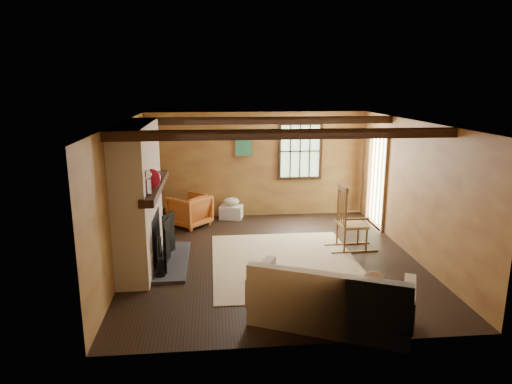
{
  "coord_description": "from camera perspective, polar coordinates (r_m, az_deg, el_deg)",
  "views": [
    {
      "loc": [
        -1.03,
        -7.51,
        3.03
      ],
      "look_at": [
        -0.25,
        0.4,
        1.12
      ],
      "focal_mm": 32.0,
      "sensor_mm": 36.0,
      "label": 1
    }
  ],
  "objects": [
    {
      "name": "fireplace",
      "position": [
        7.84,
        -14.24,
        -1.16
      ],
      "size": [
        1.02,
        2.3,
        2.4
      ],
      "color": "#9E4B3D",
      "rests_on": "ground"
    },
    {
      "name": "sofa",
      "position": [
        6.08,
        9.32,
        -13.47
      ],
      "size": [
        2.22,
        1.67,
        0.82
      ],
      "rotation": [
        0.0,
        0.0,
        -0.43
      ],
      "color": "beige",
      "rests_on": "ground"
    },
    {
      "name": "firewood_pile",
      "position": [
        10.57,
        -11.19,
        -2.67
      ],
      "size": [
        0.74,
        0.13,
        0.27
      ],
      "color": "brown",
      "rests_on": "ground"
    },
    {
      "name": "rocking_chair",
      "position": [
        8.62,
        11.65,
        -3.73
      ],
      "size": [
        0.91,
        0.53,
        1.23
      ],
      "rotation": [
        0.0,
        0.0,
        1.62
      ],
      "color": "#A68E50",
      "rests_on": "ground"
    },
    {
      "name": "basket_pillow",
      "position": [
        10.39,
        -3.13,
        -1.22
      ],
      "size": [
        0.46,
        0.42,
        0.19
      ],
      "primitive_type": "ellipsoid",
      "rotation": [
        0.0,
        0.0,
        0.39
      ],
      "color": "beige",
      "rests_on": "laundry_basket"
    },
    {
      "name": "room_envelope",
      "position": [
        7.99,
        3.46,
        3.4
      ],
      "size": [
        5.02,
        5.52,
        2.44
      ],
      "color": "olive",
      "rests_on": "ground"
    },
    {
      "name": "rug",
      "position": [
        8.01,
        3.66,
        -8.75
      ],
      "size": [
        2.5,
        3.0,
        0.01
      ],
      "primitive_type": "cube",
      "color": "tan",
      "rests_on": "ground"
    },
    {
      "name": "ground",
      "position": [
        8.16,
        2.03,
        -8.31
      ],
      "size": [
        5.5,
        5.5,
        0.0
      ],
      "primitive_type": "plane",
      "color": "black",
      "rests_on": "ground"
    },
    {
      "name": "armchair",
      "position": [
        9.96,
        -8.31,
        -2.29
      ],
      "size": [
        1.05,
        1.05,
        0.69
      ],
      "primitive_type": "imported",
      "rotation": [
        0.0,
        0.0,
        -2.31
      ],
      "color": "#BF6026",
      "rests_on": "ground"
    },
    {
      "name": "laundry_basket",
      "position": [
        10.46,
        -3.11,
        -2.51
      ],
      "size": [
        0.57,
        0.48,
        0.3
      ],
      "primitive_type": "cube",
      "rotation": [
        0.0,
        0.0,
        -0.23
      ],
      "color": "white",
      "rests_on": "ground"
    }
  ]
}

